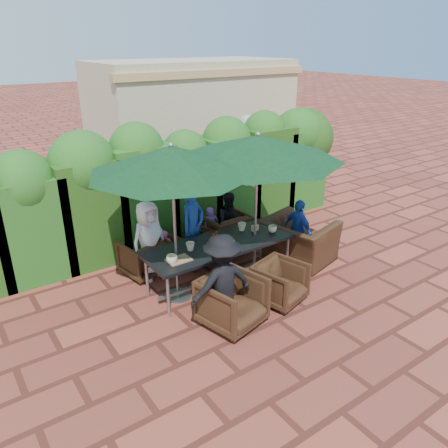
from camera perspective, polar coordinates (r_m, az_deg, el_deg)
ground at (r=7.23m, az=1.19°, el=-8.28°), size 80.00×80.00×0.00m
dining_table at (r=7.01m, az=-0.48°, el=-3.05°), size 2.50×0.90×0.75m
umbrella_left at (r=6.15m, az=-6.86°, el=8.30°), size 2.39×2.39×2.46m
umbrella_right at (r=6.84m, az=4.42°, el=9.90°), size 2.68×2.68×2.46m
chair_far_left at (r=7.60m, az=-10.43°, el=-4.04°), size 0.78×0.74×0.70m
chair_far_mid at (r=7.87m, az=-4.20°, el=-2.76°), size 0.82×0.79×0.69m
chair_far_right at (r=8.30m, az=0.17°, el=-0.80°), size 0.79×0.74×0.82m
chair_near_left at (r=6.18m, az=1.09°, el=-9.81°), size 0.93×0.90×0.81m
chair_near_right at (r=6.76m, az=7.35°, el=-7.40°), size 0.83×0.80×0.71m
chair_end_right at (r=7.98m, az=9.74°, el=-1.30°), size 1.03×1.34×1.04m
adult_far_left at (r=7.36m, az=-9.80°, el=-2.09°), size 0.74×0.53×1.36m
adult_far_mid at (r=7.73m, az=-4.07°, el=-0.33°), size 0.61×0.55×1.41m
adult_far_right at (r=8.24m, az=0.83°, el=0.28°), size 0.62×0.47×1.15m
adult_near_left at (r=5.97m, az=-0.26°, el=-7.70°), size 0.93×0.49×1.41m
adult_end_right at (r=8.01m, az=9.68°, el=-0.79°), size 0.34×0.67×1.14m
child_left at (r=7.67m, az=-7.61°, el=-3.44°), size 0.28×0.23×0.73m
child_right at (r=8.22m, az=-1.68°, el=-0.78°), size 0.35×0.30×0.89m
pedestrian_a at (r=11.03m, az=-4.86°, el=7.14°), size 1.50×0.78×1.52m
pedestrian_b at (r=11.70m, az=-1.15°, el=8.22°), size 0.75×0.46×1.56m
pedestrian_c at (r=12.08m, az=3.14°, el=9.54°), size 1.35×1.07×1.92m
cup_a at (r=6.38m, az=-6.84°, el=-4.61°), size 0.16×0.16×0.13m
cup_b at (r=6.74m, az=-4.43°, el=-2.94°), size 0.14×0.14×0.13m
cup_c at (r=6.81m, az=0.80°, el=-2.59°), size 0.16×0.16×0.12m
cup_d at (r=7.42m, az=2.34°, el=-0.36°), size 0.14×0.14×0.13m
cup_e at (r=7.39m, az=6.35°, el=-0.65°), size 0.15×0.15×0.12m
ketchup_bottle at (r=6.93m, az=-1.38°, el=-1.93°), size 0.04×0.04×0.17m
sauce_bottle at (r=7.02m, az=-1.01°, el=-1.59°), size 0.04×0.04×0.17m
serving_tray at (r=6.48m, az=-5.93°, el=-4.67°), size 0.35×0.25×0.02m
number_block_left at (r=6.81m, az=-1.71°, el=-2.72°), size 0.12×0.06×0.10m
number_block_right at (r=7.43m, az=4.06°, el=-0.51°), size 0.12×0.06×0.10m
hedge_wall at (r=8.42m, az=-9.49°, el=5.98°), size 9.10×1.60×2.53m
building at (r=14.12m, az=-4.16°, el=14.15°), size 6.20×3.08×3.20m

